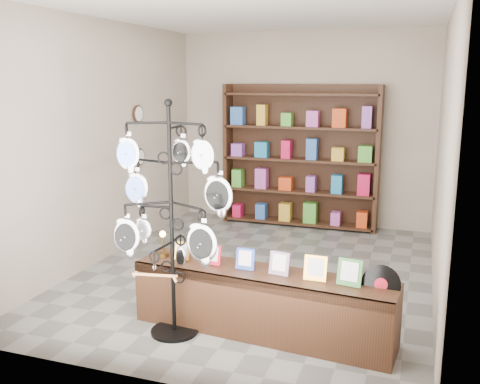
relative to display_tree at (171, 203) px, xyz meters
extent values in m
plane|color=slate|center=(0.24, 1.72, -1.22)|extent=(5.00, 5.00, 0.00)
plane|color=#AE9E8C|center=(0.24, 4.22, 0.28)|extent=(4.00, 0.00, 4.00)
plane|color=#AE9E8C|center=(0.24, -0.78, 0.28)|extent=(4.00, 0.00, 4.00)
plane|color=#AE9E8C|center=(-1.76, 1.72, 0.28)|extent=(0.00, 5.00, 5.00)
plane|color=#AE9E8C|center=(2.24, 1.72, 0.28)|extent=(0.00, 5.00, 5.00)
plane|color=white|center=(0.24, 1.72, 1.78)|extent=(5.00, 5.00, 0.00)
cylinder|color=black|center=(0.00, 0.00, -1.21)|extent=(0.47, 0.47, 0.03)
cylinder|color=black|center=(0.00, 0.00, -0.19)|extent=(0.04, 0.04, 2.06)
sphere|color=black|center=(0.00, 0.00, 0.86)|extent=(0.07, 0.07, 0.07)
ellipsoid|color=silver|center=(-0.02, 0.22, -0.57)|extent=(0.11, 0.05, 0.22)
cube|color=tan|center=(-0.02, -0.29, -0.56)|extent=(0.39, 0.09, 0.04)
cube|color=black|center=(0.76, 0.25, -0.93)|extent=(2.42, 0.70, 0.59)
cube|color=gold|center=(-0.06, 0.33, -0.55)|extent=(0.16, 0.07, 0.17)
cube|color=red|center=(0.27, 0.30, -0.54)|extent=(0.17, 0.07, 0.18)
cube|color=#263FA5|center=(0.59, 0.27, -0.54)|extent=(0.18, 0.07, 0.19)
cube|color=#E54C33|center=(0.92, 0.24, -0.53)|extent=(0.19, 0.08, 0.21)
cube|color=gold|center=(1.24, 0.21, -0.53)|extent=(0.20, 0.08, 0.22)
cube|color=#337233|center=(1.53, 0.18, -0.52)|extent=(0.21, 0.08, 0.23)
cylinder|color=black|center=(1.79, 0.22, -0.60)|extent=(0.33, 0.10, 0.32)
cylinder|color=red|center=(1.79, 0.21, -0.60)|extent=(0.11, 0.04, 0.11)
cylinder|color=#4C3315|center=(-0.27, 0.35, -0.61)|extent=(0.11, 0.11, 0.04)
cylinder|color=#4C3315|center=(-0.27, 0.35, -0.51)|extent=(0.02, 0.02, 0.15)
sphere|color=#FFBF59|center=(-0.27, 0.35, -0.41)|extent=(0.06, 0.06, 0.06)
cube|color=black|center=(0.24, 4.16, -0.12)|extent=(2.40, 0.04, 2.20)
cube|color=black|center=(-0.94, 4.00, -0.12)|extent=(0.06, 0.36, 2.20)
cube|color=black|center=(1.42, 4.00, -0.12)|extent=(0.06, 0.36, 2.20)
cube|color=black|center=(0.24, 4.00, -1.17)|extent=(2.36, 0.36, 0.04)
cube|color=black|center=(0.24, 4.00, -0.67)|extent=(2.36, 0.36, 0.03)
cube|color=black|center=(0.24, 4.00, -0.17)|extent=(2.36, 0.36, 0.04)
cube|color=black|center=(0.24, 4.00, 0.33)|extent=(2.36, 0.36, 0.04)
cube|color=black|center=(0.24, 4.00, 0.83)|extent=(2.36, 0.36, 0.04)
cylinder|color=black|center=(-1.73, 2.52, 0.58)|extent=(0.03, 0.24, 0.24)
cylinder|color=black|center=(-1.73, 2.52, -0.02)|extent=(0.03, 0.24, 0.24)
camera|label=1|loc=(2.04, -4.07, 1.04)|focal=40.00mm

